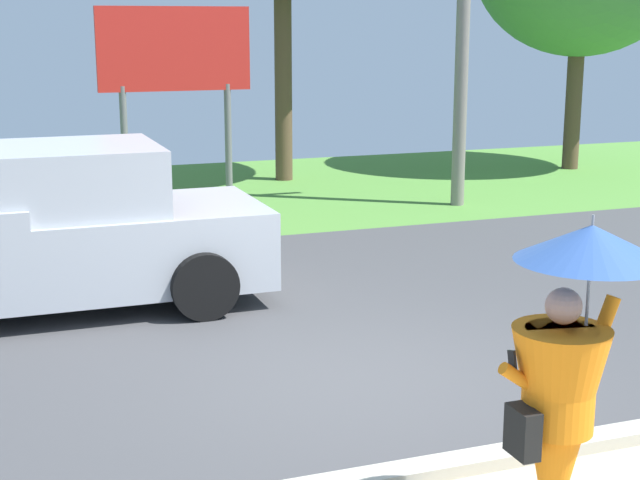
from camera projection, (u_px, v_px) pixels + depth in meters
ground_plane at (264, 298)px, 11.53m from camera, size 40.00×22.00×0.20m
monk_pedestrian at (563, 389)px, 5.73m from camera, size 1.03×0.91×2.13m
pickup_truck at (39, 235)px, 10.76m from camera, size 5.20×2.28×1.88m
utility_pole at (464, 7)px, 16.43m from camera, size 1.80×0.24×6.64m
roadside_billboard at (175, 64)px, 15.97m from camera, size 2.60×0.12×3.50m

